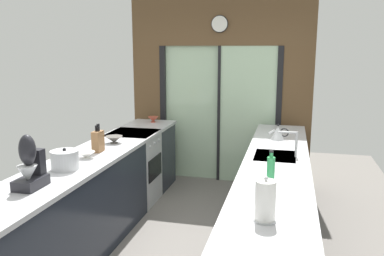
{
  "coord_description": "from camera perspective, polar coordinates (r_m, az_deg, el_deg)",
  "views": [
    {
      "loc": [
        1.01,
        -3.41,
        1.98
      ],
      "look_at": [
        0.01,
        0.65,
        1.14
      ],
      "focal_mm": 37.68,
      "sensor_mm": 36.0,
      "label": 1
    }
  ],
  "objects": [
    {
      "name": "mixing_bowl_mid",
      "position": [
        4.6,
        -10.98,
        -1.59
      ],
      "size": [
        0.2,
        0.2,
        0.08
      ],
      "color": "#514C47",
      "rests_on": "left_counter_run"
    },
    {
      "name": "kettle",
      "position": [
        4.79,
        12.08,
        -0.66
      ],
      "size": [
        0.24,
        0.16,
        0.19
      ],
      "color": "#B7BABC",
      "rests_on": "right_counter_run"
    },
    {
      "name": "paper_towel_roll",
      "position": [
        2.56,
        10.33,
        -10.14
      ],
      "size": [
        0.15,
        0.15,
        0.29
      ],
      "color": "#B7BABC",
      "rests_on": "right_counter_run"
    },
    {
      "name": "back_wall_unit",
      "position": [
        5.91,
        3.93,
        6.9
      ],
      "size": [
        2.64,
        0.12,
        2.7
      ],
      "color": "brown",
      "rests_on": "ground_plane"
    },
    {
      "name": "left_counter_run",
      "position": [
        4.3,
        -13.93,
        -9.59
      ],
      "size": [
        0.62,
        3.8,
        0.92
      ],
      "color": "#1E232D",
      "rests_on": "ground_plane"
    },
    {
      "name": "ground_plane",
      "position": [
        4.59,
        -0.33,
        -14.33
      ],
      "size": [
        5.04,
        7.6,
        0.02
      ],
      "primitive_type": "cube",
      "color": "slate"
    },
    {
      "name": "sink_faucet",
      "position": [
        4.06,
        14.1,
        -1.64
      ],
      "size": [
        0.19,
        0.02,
        0.25
      ],
      "color": "#B7BABC",
      "rests_on": "right_counter_run"
    },
    {
      "name": "soap_bottle",
      "position": [
        3.18,
        11.08,
        -5.95
      ],
      "size": [
        0.06,
        0.06,
        0.28
      ],
      "color": "#339E56",
      "rests_on": "right_counter_run"
    },
    {
      "name": "stock_pot",
      "position": [
        3.72,
        -17.54,
        -4.33
      ],
      "size": [
        0.25,
        0.25,
        0.19
      ],
      "color": "#B7BABC",
      "rests_on": "left_counter_run"
    },
    {
      "name": "oven_range",
      "position": [
        5.26,
        -8.27,
        -5.59
      ],
      "size": [
        0.6,
        0.6,
        0.92
      ],
      "color": "#B7BABC",
      "rests_on": "ground_plane"
    },
    {
      "name": "right_counter_run",
      "position": [
        4.01,
        11.54,
        -11.09
      ],
      "size": [
        0.62,
        3.8,
        0.92
      ],
      "color": "#1E232D",
      "rests_on": "ground_plane"
    },
    {
      "name": "knife_block",
      "position": [
        4.25,
        -13.17,
        -1.82
      ],
      "size": [
        0.08,
        0.14,
        0.29
      ],
      "color": "brown",
      "rests_on": "left_counter_run"
    },
    {
      "name": "stand_mixer",
      "position": [
        3.31,
        -21.96,
        -5.19
      ],
      "size": [
        0.17,
        0.27,
        0.42
      ],
      "color": "black",
      "rests_on": "left_counter_run"
    },
    {
      "name": "mixing_bowl_far",
      "position": [
        5.81,
        -5.53,
        1.25
      ],
      "size": [
        0.16,
        0.16,
        0.08
      ],
      "color": "#BC4C38",
      "rests_on": "left_counter_run"
    },
    {
      "name": "mixing_bowl_near",
      "position": [
        4.05,
        -14.76,
        -3.68
      ],
      "size": [
        0.17,
        0.17,
        0.06
      ],
      "color": "silver",
      "rests_on": "left_counter_run"
    }
  ]
}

